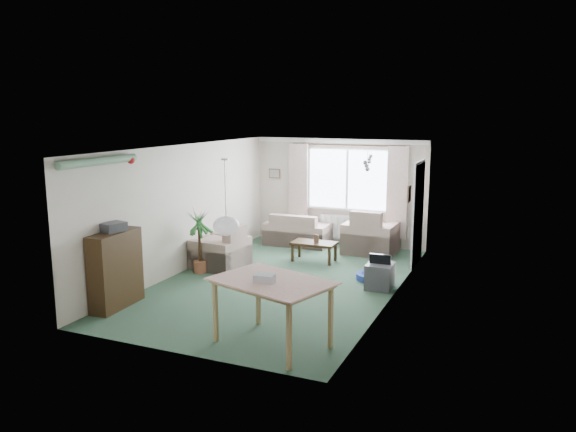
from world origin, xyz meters
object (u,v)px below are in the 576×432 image
at_px(sofa, 297,229).
at_px(tv_cube, 380,276).
at_px(bookshelf, 116,270).
at_px(pet_bed, 371,277).
at_px(coffee_table, 314,252).
at_px(armchair_left, 220,246).
at_px(houseplant, 200,242).
at_px(dining_table, 272,313).
at_px(armchair_corner, 371,231).

height_order(sofa, tv_cube, sofa).
height_order(bookshelf, tv_cube, bookshelf).
xyz_separation_m(bookshelf, pet_bed, (3.28, 2.96, -0.54)).
relative_size(coffee_table, pet_bed, 1.61).
bearing_deg(armchair_left, tv_cube, 92.87).
relative_size(coffee_table, houseplant, 0.74).
bearing_deg(sofa, armchair_left, 71.90).
distance_m(coffee_table, dining_table, 4.22).
bearing_deg(bookshelf, pet_bed, 39.13).
relative_size(houseplant, pet_bed, 2.18).
bearing_deg(sofa, pet_bed, 137.35).
relative_size(armchair_corner, tv_cube, 2.22).
bearing_deg(sofa, coffee_table, 124.04).
distance_m(sofa, dining_table, 5.59).
bearing_deg(tv_cube, armchair_left, 176.70).
xyz_separation_m(coffee_table, houseplant, (-1.69, -1.62, 0.40)).
bearing_deg(coffee_table, houseplant, -136.14).
height_order(houseplant, dining_table, houseplant).
xyz_separation_m(dining_table, tv_cube, (0.71, 2.88, -0.21)).
relative_size(houseplant, tv_cube, 2.50).
bearing_deg(dining_table, pet_bed, 82.36).
bearing_deg(coffee_table, bookshelf, -116.68).
relative_size(armchair_corner, houseplant, 0.89).
relative_size(bookshelf, houseplant, 0.99).
distance_m(armchair_corner, tv_cube, 2.53).
bearing_deg(pet_bed, dining_table, -97.64).
relative_size(armchair_corner, bookshelf, 0.89).
bearing_deg(dining_table, sofa, 108.88).
distance_m(houseplant, tv_cube, 3.39).
bearing_deg(tv_cube, houseplant, -174.60).
distance_m(sofa, tv_cube, 3.49).
bearing_deg(armchair_left, coffee_table, 130.82).
bearing_deg(houseplant, pet_bed, 15.25).
bearing_deg(houseplant, bookshelf, -95.14).
height_order(bookshelf, pet_bed, bookshelf).
relative_size(armchair_left, dining_table, 0.68).
distance_m(armchair_corner, houseplant, 3.78).
relative_size(coffee_table, bookshelf, 0.74).
distance_m(armchair_left, houseplant, 0.56).
bearing_deg(armchair_corner, sofa, 0.63).
xyz_separation_m(bookshelf, tv_cube, (3.54, 2.51, -0.38)).
distance_m(coffee_table, bookshelf, 4.20).
xyz_separation_m(bookshelf, dining_table, (2.83, -0.37, -0.17)).
height_order(armchair_corner, coffee_table, armchair_corner).
xyz_separation_m(armchair_corner, bookshelf, (-2.75, -4.90, 0.12)).
height_order(houseplant, pet_bed, houseplant).
bearing_deg(dining_table, bookshelf, 172.63).
xyz_separation_m(houseplant, dining_table, (2.64, -2.48, -0.17)).
relative_size(armchair_left, bookshelf, 0.79).
xyz_separation_m(armchair_corner, houseplant, (-2.56, -2.79, 0.12)).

